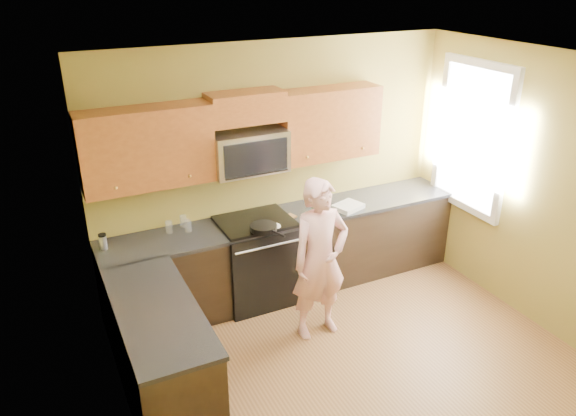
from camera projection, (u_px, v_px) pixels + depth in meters
floor at (373, 382)px, 4.86m from camera, size 4.00×4.00×0.00m
ceiling at (398, 73)px, 3.76m from camera, size 4.00×4.00×0.00m
wall_back at (276, 168)px, 5.95m from camera, size 4.00×0.00×4.00m
wall_left at (124, 312)px, 3.51m from camera, size 0.00×4.00×4.00m
wall_right at (562, 202)px, 5.11m from camera, size 0.00×4.00×4.00m
cabinet_back_run at (288, 254)px, 6.07m from camera, size 4.00×0.60×0.88m
cabinet_left_run at (161, 357)px, 4.49m from camera, size 0.60×1.60×0.88m
countertop_back at (289, 217)px, 5.88m from camera, size 4.00×0.62×0.04m
countertop_left at (157, 310)px, 4.31m from camera, size 0.62×1.60×0.04m
stove at (256, 260)px, 5.88m from camera, size 0.76×0.65×0.95m
microwave at (249, 171)px, 5.58m from camera, size 0.76×0.40×0.42m
upper_cab_left at (151, 186)px, 5.21m from camera, size 1.22×0.33×0.75m
upper_cab_right at (327, 157)px, 5.99m from camera, size 1.12×0.33×0.75m
upper_cab_over_mw at (245, 107)px, 5.35m from camera, size 0.76×0.33×0.30m
window at (472, 138)px, 5.96m from camera, size 0.06×1.06×1.66m
woman at (320, 260)px, 5.21m from camera, size 0.61×0.41×1.62m
frying_pan at (264, 230)px, 5.47m from camera, size 0.41×0.53×0.06m
butter_tub at (316, 215)px, 5.88m from camera, size 0.12×0.12×0.08m
toast_slice at (290, 216)px, 5.82m from camera, size 0.14×0.14×0.01m
napkin_a at (275, 226)px, 5.55m from camera, size 0.14×0.14×0.06m
napkin_b at (321, 210)px, 5.90m from camera, size 0.15×0.16×0.07m
dish_towel at (348, 207)px, 6.01m from camera, size 0.36×0.32×0.05m
travel_mug at (104, 249)px, 5.17m from camera, size 0.09×0.09×0.16m
glass_a at (169, 227)px, 5.47m from camera, size 0.09×0.09×0.12m
glass_b at (183, 221)px, 5.60m from camera, size 0.08×0.08×0.12m
glass_c at (188, 226)px, 5.49m from camera, size 0.09×0.09×0.12m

